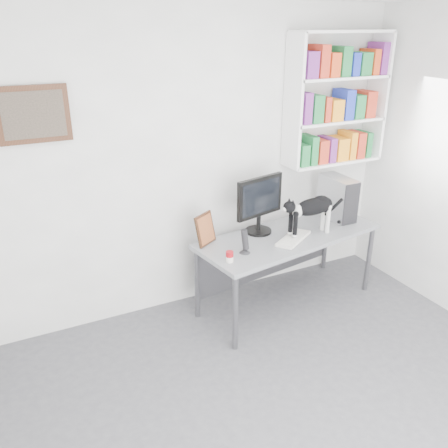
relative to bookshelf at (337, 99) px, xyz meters
The scene contains 11 objects.
room 2.37m from the bookshelf, 127.12° to the right, with size 4.01×4.01×2.70m.
bookshelf is the anchor object (origin of this frame).
wall_art 2.70m from the bookshelf, behind, with size 0.52×0.04×0.42m, color #4D2718.
desk 1.68m from the bookshelf, 153.52° to the right, with size 1.75×0.68×0.73m, color slate.
monitor 1.28m from the bookshelf, 168.84° to the right, with size 0.51×0.24×0.54m, color black.
keyboard 1.41m from the bookshelf, 147.38° to the right, with size 0.41×0.16×0.03m, color silver.
pc_tower 0.94m from the bookshelf, 106.65° to the right, with size 0.19×0.42×0.42m, color silver.
speaker 1.69m from the bookshelf, 157.97° to the right, with size 0.10×0.10×0.22m, color black.
leaning_print 1.78m from the bookshelf, behind, with size 0.23×0.09×0.28m, color #4D2718.
soup_can 1.90m from the bookshelf, 157.58° to the right, with size 0.06×0.06×0.09m, color #A00D15.
cat 1.17m from the bookshelf, 140.41° to the right, with size 0.60×0.16×0.37m, color black, non-canonical shape.
Camera 1 is at (-1.61, -1.79, 2.52)m, focal length 38.00 mm.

